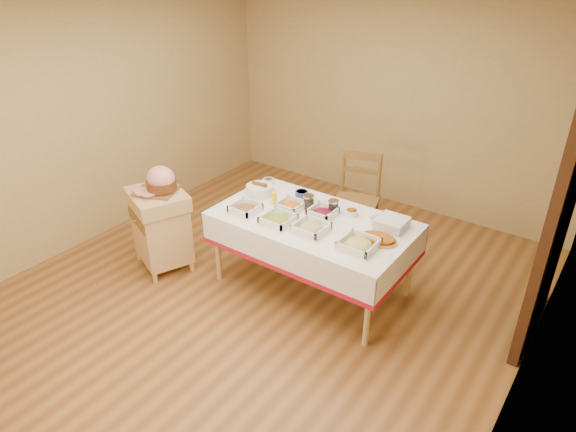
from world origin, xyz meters
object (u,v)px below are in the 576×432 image
object	(u,v)px
plate_stack	(392,223)
mustard_bottle	(274,197)
dining_chair	(356,199)
brass_platter	(379,239)
dining_table	(312,234)
ham_on_board	(160,182)
bread_basket	(260,190)
preserve_jar_right	(333,207)
preserve_jar_left	(309,202)
butcher_cart	(161,225)

from	to	relation	value
plate_stack	mustard_bottle	bearing A→B (deg)	-168.10
dining_chair	brass_platter	xyz separation A→B (m)	(0.75, -1.00, 0.25)
dining_table	ham_on_board	bearing A→B (deg)	-159.53
dining_chair	bread_basket	bearing A→B (deg)	-125.30
mustard_bottle	dining_table	bearing A→B (deg)	-3.82
dining_chair	plate_stack	world-z (taller)	dining_chair
mustard_bottle	preserve_jar_right	bearing A→B (deg)	17.98
dining_chair	ham_on_board	size ratio (longest dim) A/B	2.54
dining_table	preserve_jar_left	distance (m)	0.31
dining_table	plate_stack	distance (m)	0.74
preserve_jar_right	mustard_bottle	world-z (taller)	mustard_bottle
dining_table	preserve_jar_left	bearing A→B (deg)	133.70
preserve_jar_left	bread_basket	world-z (taller)	preserve_jar_left
ham_on_board	plate_stack	world-z (taller)	ham_on_board
butcher_cart	plate_stack	distance (m)	2.29
preserve_jar_right	plate_stack	size ratio (longest dim) A/B	0.50
dining_chair	brass_platter	distance (m)	1.27
mustard_bottle	preserve_jar_left	bearing A→B (deg)	21.35
ham_on_board	plate_stack	distance (m)	2.22
preserve_jar_left	mustard_bottle	xyz separation A→B (m)	(-0.32, -0.12, 0.01)
dining_chair	ham_on_board	world-z (taller)	ham_on_board
dining_table	plate_stack	bearing A→B (deg)	22.08
dining_chair	mustard_bottle	bearing A→B (deg)	-111.60
preserve_jar_left	mustard_bottle	bearing A→B (deg)	-158.65
bread_basket	plate_stack	distance (m)	1.37
ham_on_board	bread_basket	bearing A→B (deg)	42.19
preserve_jar_right	butcher_cart	bearing A→B (deg)	-153.50
preserve_jar_left	mustard_bottle	world-z (taller)	mustard_bottle
bread_basket	dining_chair	bearing A→B (deg)	54.70
preserve_jar_left	brass_platter	size ratio (longest dim) A/B	0.42
preserve_jar_left	dining_table	bearing A→B (deg)	-46.30
dining_chair	plate_stack	bearing A→B (deg)	-44.61
mustard_bottle	plate_stack	size ratio (longest dim) A/B	0.63
dining_chair	bread_basket	distance (m)	1.12
butcher_cart	brass_platter	size ratio (longest dim) A/B	2.64
butcher_cart	dining_chair	world-z (taller)	dining_chair
butcher_cart	ham_on_board	xyz separation A→B (m)	(0.04, 0.03, 0.48)
brass_platter	plate_stack	bearing A→B (deg)	91.65
dining_table	dining_chair	xyz separation A→B (m)	(-0.08, 1.00, -0.07)
preserve_jar_right	bread_basket	bearing A→B (deg)	-173.12
ham_on_board	preserve_jar_right	bearing A→B (deg)	26.14
bread_basket	preserve_jar_left	bearing A→B (deg)	4.07
butcher_cart	dining_chair	bearing A→B (deg)	48.56
bread_basket	brass_platter	world-z (taller)	bread_basket
preserve_jar_left	plate_stack	world-z (taller)	preserve_jar_left
bread_basket	plate_stack	size ratio (longest dim) A/B	1.07
preserve_jar_right	mustard_bottle	size ratio (longest dim) A/B	0.80
dining_table	dining_chair	size ratio (longest dim) A/B	1.77
butcher_cart	mustard_bottle	size ratio (longest dim) A/B	5.24
dining_chair	mustard_bottle	size ratio (longest dim) A/B	6.46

